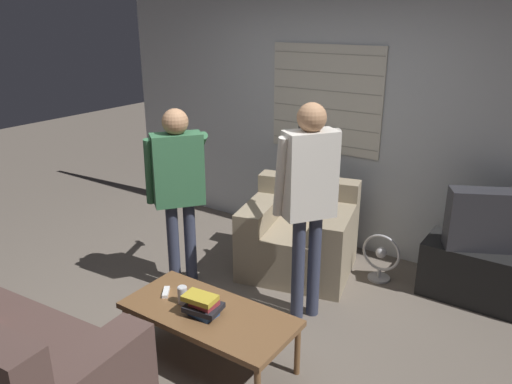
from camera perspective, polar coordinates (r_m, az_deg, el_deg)
The scene contains 12 objects.
ground_plane at distance 3.96m, azimuth -5.87°, elevation -15.53°, with size 16.00×16.00×0.00m, color #665B51.
wall_back at distance 5.05m, azimuth 8.60°, elevation 8.13°, with size 5.20×0.08×2.55m.
armchair_beige at distance 4.66m, azimuth 5.02°, elevation -5.06°, with size 1.13×1.05×0.82m.
coffee_table at distance 3.45m, azimuth -5.43°, elevation -13.95°, with size 1.19×0.55×0.41m.
tv_stand at distance 4.61m, azimuth 24.72°, elevation -8.55°, with size 0.99×0.47×0.47m.
tv at distance 4.41m, azimuth 25.61°, elevation -2.93°, with size 0.74×0.51×0.50m.
person_left_standing at distance 4.14m, azimuth -8.89°, elevation 1.43°, with size 0.48×0.73×1.58m.
person_right_standing at distance 3.67m, azimuth 6.00°, elevation 0.53°, with size 0.59×0.77×1.70m.
book_stack at distance 3.36m, azimuth -6.10°, elevation -12.72°, with size 0.26×0.21×0.15m.
soda_can at distance 3.51m, azimuth -8.41°, elevation -11.55°, with size 0.07×0.07×0.13m.
spare_remote at distance 3.66m, azimuth -10.25°, elevation -11.19°, with size 0.11×0.13×0.02m.
floor_fan at distance 4.65m, azimuth 14.05°, elevation -7.25°, with size 0.35×0.20×0.44m.
Camera 1 is at (2.13, -2.44, 2.28)m, focal length 35.00 mm.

